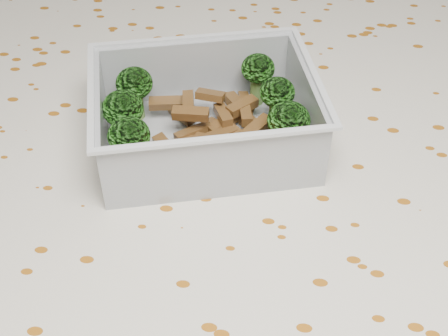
# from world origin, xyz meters

# --- Properties ---
(dining_table) EXTENTS (1.40, 0.90, 0.75)m
(dining_table) POSITION_xyz_m (0.00, 0.00, 0.67)
(dining_table) COLOR brown
(dining_table) RESTS_ON ground
(tablecloth) EXTENTS (1.46, 0.96, 0.19)m
(tablecloth) POSITION_xyz_m (0.00, 0.00, 0.72)
(tablecloth) COLOR silver
(tablecloth) RESTS_ON dining_table
(lunch_container) EXTENTS (0.20, 0.17, 0.06)m
(lunch_container) POSITION_xyz_m (-0.01, 0.04, 0.78)
(lunch_container) COLOR #B9BEC4
(lunch_container) RESTS_ON tablecloth
(broccoli_florets) EXTENTS (0.16, 0.12, 0.05)m
(broccoli_florets) POSITION_xyz_m (-0.02, 0.05, 0.79)
(broccoli_florets) COLOR #608C3F
(broccoli_florets) RESTS_ON lunch_container
(meat_pile) EXTENTS (0.10, 0.09, 0.03)m
(meat_pile) POSITION_xyz_m (-0.01, 0.05, 0.77)
(meat_pile) COLOR brown
(meat_pile) RESTS_ON lunch_container
(sausage) EXTENTS (0.14, 0.06, 0.03)m
(sausage) POSITION_xyz_m (0.00, 0.01, 0.78)
(sausage) COLOR #B64828
(sausage) RESTS_ON lunch_container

